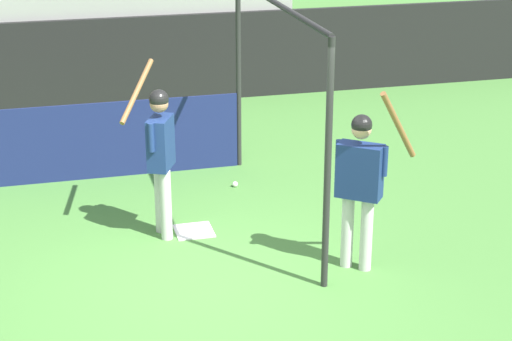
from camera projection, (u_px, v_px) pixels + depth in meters
The scene contains 8 objects.
ground_plane at pixel (211, 287), 8.78m from camera, with size 60.00×60.00×0.00m, color #477F38.
outfield_wall at pixel (128, 62), 14.76m from camera, with size 24.00×0.12×1.54m.
bleacher_section at pixel (118, 12), 15.67m from camera, with size 5.95×2.40×2.82m.
batting_cage at pixel (110, 111), 10.69m from camera, with size 3.73×3.79×2.63m.
home_plate at pixel (194, 231), 10.06m from camera, with size 0.44×0.44×0.02m.
player_batter at pixel (160, 149), 9.61m from camera, with size 0.63×0.95×1.94m.
player_waiting at pixel (360, 178), 8.83m from camera, with size 0.81×0.63×2.05m.
baseball at pixel (235, 184), 11.37m from camera, with size 0.07×0.07×0.07m.
Camera 1 is at (-1.52, -7.65, 4.23)m, focal length 60.00 mm.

